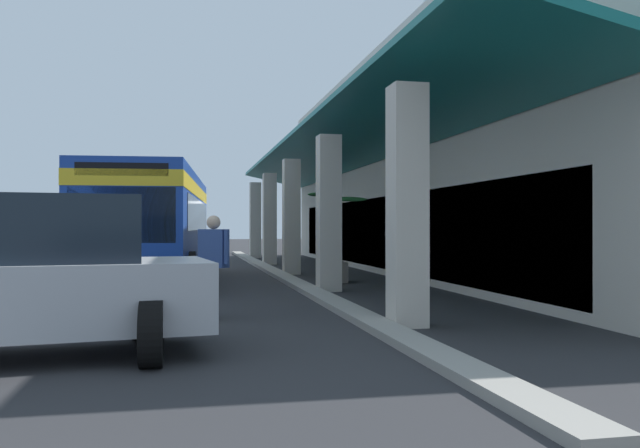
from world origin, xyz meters
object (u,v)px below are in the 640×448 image
(transit_bus, at_px, (154,218))
(pedestrian, at_px, (214,260))
(parked_suv_silver, at_px, (1,275))
(potted_palm, at_px, (332,258))

(transit_bus, xyz_separation_m, pedestrian, (8.41, 1.40, -0.83))
(transit_bus, xyz_separation_m, parked_suv_silver, (11.49, -1.23, -0.84))
(transit_bus, bearing_deg, parked_suv_silver, -6.11)
(parked_suv_silver, relative_size, potted_palm, 1.91)
(transit_bus, height_order, pedestrian, transit_bus)
(transit_bus, bearing_deg, potted_palm, 72.04)
(pedestrian, xyz_separation_m, potted_palm, (-6.77, 3.66, -0.33))
(pedestrian, relative_size, potted_palm, 0.69)
(transit_bus, distance_m, pedestrian, 8.56)
(parked_suv_silver, bearing_deg, transit_bus, 173.89)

